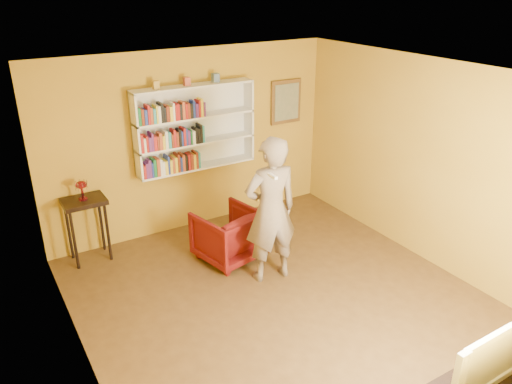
% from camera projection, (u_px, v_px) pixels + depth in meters
% --- Properties ---
extents(room_shell, '(5.30, 5.80, 2.88)m').
position_uv_depth(room_shell, '(287.00, 229.00, 5.56)').
color(room_shell, '#4B3318').
rests_on(room_shell, ground).
extents(bookshelf, '(1.80, 0.29, 1.23)m').
position_uv_depth(bookshelf, '(194.00, 127.00, 7.22)').
color(bookshelf, silver).
rests_on(bookshelf, room_shell).
extents(books_row_lower, '(0.86, 0.19, 0.27)m').
position_uv_depth(books_row_lower, '(171.00, 164.00, 7.12)').
color(books_row_lower, '#AB1D1A').
rests_on(books_row_lower, bookshelf).
extents(books_row_middle, '(0.94, 0.19, 0.27)m').
position_uv_depth(books_row_middle, '(172.00, 139.00, 6.99)').
color(books_row_middle, '#AB1D1A').
rests_on(books_row_middle, bookshelf).
extents(books_row_upper, '(0.98, 0.18, 0.27)m').
position_uv_depth(books_row_upper, '(171.00, 112.00, 6.84)').
color(books_row_upper, '#176B30').
rests_on(books_row_upper, bookshelf).
extents(ornament_left, '(0.08, 0.08, 0.11)m').
position_uv_depth(ornament_left, '(156.00, 85.00, 6.65)').
color(ornament_left, '#B58E33').
rests_on(ornament_left, bookshelf).
extents(ornament_centre, '(0.08, 0.08, 0.11)m').
position_uv_depth(ornament_centre, '(187.00, 81.00, 6.86)').
color(ornament_centre, '#AE4B3A').
rests_on(ornament_centre, bookshelf).
extents(ornament_right, '(0.09, 0.09, 0.13)m').
position_uv_depth(ornament_right, '(215.00, 78.00, 7.07)').
color(ornament_right, slate).
rests_on(ornament_right, bookshelf).
extents(framed_painting, '(0.55, 0.05, 0.70)m').
position_uv_depth(framed_painting, '(286.00, 102.00, 7.98)').
color(framed_painting, brown).
rests_on(framed_painting, room_shell).
extents(console_table, '(0.55, 0.42, 0.90)m').
position_uv_depth(console_table, '(85.00, 210.00, 6.63)').
color(console_table, black).
rests_on(console_table, ground).
extents(ruby_lustre, '(0.16, 0.16, 0.26)m').
position_uv_depth(ruby_lustre, '(81.00, 186.00, 6.49)').
color(ruby_lustre, maroon).
rests_on(ruby_lustre, console_table).
extents(armchair, '(0.92, 0.94, 0.72)m').
position_uv_depth(armchair, '(228.00, 235.00, 6.79)').
color(armchair, '#460508').
rests_on(armchair, ground).
extents(person, '(0.74, 0.54, 1.90)m').
position_uv_depth(person, '(271.00, 211.00, 6.14)').
color(person, '#716253').
rests_on(person, ground).
extents(game_remote, '(0.04, 0.15, 0.04)m').
position_uv_depth(game_remote, '(273.00, 176.00, 5.51)').
color(game_remote, white).
rests_on(game_remote, person).
extents(television, '(1.02, 0.15, 0.59)m').
position_uv_depth(television, '(484.00, 353.00, 4.11)').
color(television, black).
rests_on(television, tv_cabinet).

